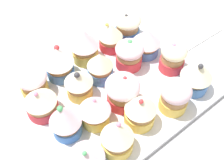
{
  "coord_description": "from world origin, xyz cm",
  "views": [
    {
      "loc": [
        -22.17,
        -27.98,
        48.21
      ],
      "look_at": [
        0.0,
        0.0,
        4.2
      ],
      "focal_mm": 45.34,
      "sensor_mm": 36.0,
      "label": 1
    }
  ],
  "objects_px": {
    "cupcake_13": "(147,42)",
    "cupcake_0": "(87,158)",
    "cupcake_5": "(65,120)",
    "cupcake_7": "(122,91)",
    "cupcake_17": "(111,36)",
    "cupcake_14": "(33,81)",
    "cupcake_2": "(140,111)",
    "cupcake_8": "(173,57)",
    "cupcake_9": "(41,102)",
    "cupcake_1": "(117,138)",
    "napkin": "(188,27)",
    "baking_tray": "(112,91)",
    "cupcake_16": "(84,45)",
    "cupcake_6": "(95,111)",
    "cupcake_3": "(175,95)",
    "cupcake_15": "(59,62)",
    "cupcake_11": "(99,67)",
    "cupcake_12": "(129,54)",
    "cupcake_4": "(196,76)",
    "cupcake_18": "(128,25)"
  },
  "relations": [
    {
      "from": "cupcake_3",
      "to": "cupcake_7",
      "type": "relative_size",
      "value": 0.96
    },
    {
      "from": "cupcake_14",
      "to": "cupcake_2",
      "type": "bearing_deg",
      "value": -57.38
    },
    {
      "from": "cupcake_5",
      "to": "cupcake_17",
      "type": "distance_m",
      "value": 0.24
    },
    {
      "from": "cupcake_6",
      "to": "cupcake_11",
      "type": "bearing_deg",
      "value": 48.89
    },
    {
      "from": "cupcake_4",
      "to": "cupcake_15",
      "type": "xyz_separation_m",
      "value": [
        -0.2,
        0.2,
        0.0
      ]
    },
    {
      "from": "cupcake_0",
      "to": "cupcake_3",
      "type": "xyz_separation_m",
      "value": [
        0.2,
        -0.0,
        0.0
      ]
    },
    {
      "from": "cupcake_14",
      "to": "cupcake_1",
      "type": "bearing_deg",
      "value": -75.34
    },
    {
      "from": "baking_tray",
      "to": "cupcake_16",
      "type": "relative_size",
      "value": 4.53
    },
    {
      "from": "cupcake_0",
      "to": "cupcake_3",
      "type": "bearing_deg",
      "value": -1.17
    },
    {
      "from": "cupcake_0",
      "to": "napkin",
      "type": "height_order",
      "value": "cupcake_0"
    },
    {
      "from": "cupcake_6",
      "to": "cupcake_18",
      "type": "relative_size",
      "value": 1.05
    },
    {
      "from": "baking_tray",
      "to": "cupcake_4",
      "type": "xyz_separation_m",
      "value": [
        0.13,
        -0.1,
        0.05
      ]
    },
    {
      "from": "cupcake_0",
      "to": "cupcake_11",
      "type": "distance_m",
      "value": 0.2
    },
    {
      "from": "cupcake_12",
      "to": "cupcake_17",
      "type": "distance_m",
      "value": 0.07
    },
    {
      "from": "cupcake_1",
      "to": "napkin",
      "type": "relative_size",
      "value": 0.57
    },
    {
      "from": "cupcake_8",
      "to": "cupcake_17",
      "type": "xyz_separation_m",
      "value": [
        -0.06,
        0.13,
        0.0
      ]
    },
    {
      "from": "cupcake_6",
      "to": "cupcake_15",
      "type": "bearing_deg",
      "value": 85.88
    },
    {
      "from": "baking_tray",
      "to": "cupcake_4",
      "type": "height_order",
      "value": "cupcake_4"
    },
    {
      "from": "cupcake_6",
      "to": "cupcake_9",
      "type": "xyz_separation_m",
      "value": [
        -0.07,
        0.08,
        -0.0
      ]
    },
    {
      "from": "cupcake_6",
      "to": "cupcake_2",
      "type": "bearing_deg",
      "value": -38.42
    },
    {
      "from": "cupcake_6",
      "to": "napkin",
      "type": "height_order",
      "value": "cupcake_6"
    },
    {
      "from": "cupcake_8",
      "to": "cupcake_17",
      "type": "height_order",
      "value": "same"
    },
    {
      "from": "cupcake_16",
      "to": "cupcake_8",
      "type": "bearing_deg",
      "value": -46.66
    },
    {
      "from": "cupcake_0",
      "to": "napkin",
      "type": "bearing_deg",
      "value": 19.12
    },
    {
      "from": "cupcake_7",
      "to": "cupcake_17",
      "type": "xyz_separation_m",
      "value": [
        0.08,
        0.14,
        -0.0
      ]
    },
    {
      "from": "cupcake_0",
      "to": "cupcake_5",
      "type": "bearing_deg",
      "value": 83.3
    },
    {
      "from": "baking_tray",
      "to": "cupcake_15",
      "type": "bearing_deg",
      "value": 122.15
    },
    {
      "from": "cupcake_13",
      "to": "cupcake_15",
      "type": "relative_size",
      "value": 0.82
    },
    {
      "from": "cupcake_13",
      "to": "cupcake_16",
      "type": "bearing_deg",
      "value": 149.69
    },
    {
      "from": "cupcake_13",
      "to": "cupcake_0",
      "type": "bearing_deg",
      "value": -151.97
    },
    {
      "from": "cupcake_9",
      "to": "cupcake_15",
      "type": "bearing_deg",
      "value": 37.5
    },
    {
      "from": "cupcake_6",
      "to": "cupcake_11",
      "type": "distance_m",
      "value": 0.11
    },
    {
      "from": "cupcake_8",
      "to": "cupcake_9",
      "type": "relative_size",
      "value": 1.05
    },
    {
      "from": "cupcake_15",
      "to": "napkin",
      "type": "distance_m",
      "value": 0.35
    },
    {
      "from": "cupcake_5",
      "to": "cupcake_18",
      "type": "bearing_deg",
      "value": 27.39
    },
    {
      "from": "cupcake_9",
      "to": "cupcake_2",
      "type": "bearing_deg",
      "value": -45.08
    },
    {
      "from": "cupcake_6",
      "to": "cupcake_16",
      "type": "relative_size",
      "value": 0.85
    },
    {
      "from": "cupcake_3",
      "to": "napkin",
      "type": "distance_m",
      "value": 0.27
    },
    {
      "from": "cupcake_12",
      "to": "cupcake_9",
      "type": "bearing_deg",
      "value": 177.64
    },
    {
      "from": "cupcake_11",
      "to": "cupcake_17",
      "type": "distance_m",
      "value": 0.1
    },
    {
      "from": "cupcake_1",
      "to": "cupcake_8",
      "type": "distance_m",
      "value": 0.22
    },
    {
      "from": "baking_tray",
      "to": "cupcake_9",
      "type": "relative_size",
      "value": 5.48
    },
    {
      "from": "cupcake_2",
      "to": "napkin",
      "type": "bearing_deg",
      "value": 24.6
    },
    {
      "from": "cupcake_13",
      "to": "cupcake_16",
      "type": "xyz_separation_m",
      "value": [
        -0.12,
        0.07,
        0.01
      ]
    },
    {
      "from": "cupcake_17",
      "to": "baking_tray",
      "type": "bearing_deg",
      "value": -126.98
    },
    {
      "from": "cupcake_14",
      "to": "cupcake_17",
      "type": "bearing_deg",
      "value": 1.25
    },
    {
      "from": "baking_tray",
      "to": "cupcake_5",
      "type": "xyz_separation_m",
      "value": [
        -0.13,
        -0.03,
        0.05
      ]
    },
    {
      "from": "cupcake_2",
      "to": "cupcake_7",
      "type": "xyz_separation_m",
      "value": [
        0.0,
        0.05,
        0.0
      ]
    },
    {
      "from": "napkin",
      "to": "cupcake_7",
      "type": "bearing_deg",
      "value": -164.51
    },
    {
      "from": "cupcake_3",
      "to": "cupcake_12",
      "type": "xyz_separation_m",
      "value": [
        0.01,
        0.14,
        -0.0
      ]
    }
  ]
}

